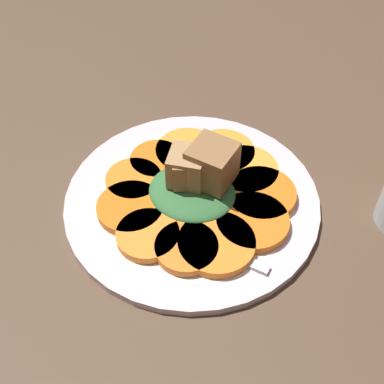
{
  "coord_description": "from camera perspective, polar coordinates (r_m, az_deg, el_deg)",
  "views": [
    {
      "loc": [
        16.33,
        -37.39,
        49.13
      ],
      "look_at": [
        0.0,
        0.0,
        4.1
      ],
      "focal_mm": 50.0,
      "sensor_mm": 36.0,
      "label": 1
    }
  ],
  "objects": [
    {
      "name": "carrot_slice_2",
      "position": [
        0.65,
        -3.79,
        3.38
      ],
      "size": [
        6.44,
        6.44,
        1.01
      ],
      "primitive_type": "cylinder",
      "color": "#D76115",
      "rests_on": "plate"
    },
    {
      "name": "table_slab",
      "position": [
        0.63,
        0.0,
        -1.89
      ],
      "size": [
        120.0,
        120.0,
        2.0
      ],
      "primitive_type": "cube",
      "color": "#4C3828",
      "rests_on": "ground"
    },
    {
      "name": "carrot_slice_1",
      "position": [
        0.66,
        -0.46,
        4.29
      ],
      "size": [
        7.94,
        7.94,
        1.01
      ],
      "primitive_type": "cylinder",
      "color": "orange",
      "rests_on": "plate"
    },
    {
      "name": "carrot_slice_3",
      "position": [
        0.63,
        -6.23,
        1.25
      ],
      "size": [
        6.63,
        6.63,
        1.01
      ],
      "primitive_type": "cylinder",
      "color": "orange",
      "rests_on": "plate"
    },
    {
      "name": "carrot_slice_10",
      "position": [
        0.64,
        5.71,
        2.28
      ],
      "size": [
        7.88,
        7.88,
        1.01
      ],
      "primitive_type": "cylinder",
      "color": "orange",
      "rests_on": "plate"
    },
    {
      "name": "carrot_slice_6",
      "position": [
        0.56,
        -0.6,
        -5.97
      ],
      "size": [
        6.77,
        6.77,
        1.01
      ],
      "primitive_type": "cylinder",
      "color": "orange",
      "rests_on": "plate"
    },
    {
      "name": "center_pile",
      "position": [
        0.6,
        0.46,
        1.5
      ],
      "size": [
        10.05,
        9.17,
        6.67
      ],
      "color": "#2D6033",
      "rests_on": "plate"
    },
    {
      "name": "carrot_slice_5",
      "position": [
        0.58,
        -4.73,
        -4.62
      ],
      "size": [
        6.88,
        6.88,
        1.01
      ],
      "primitive_type": "cylinder",
      "color": "orange",
      "rests_on": "plate"
    },
    {
      "name": "plate",
      "position": [
        0.62,
        0.0,
        -0.98
      ],
      "size": [
        29.39,
        29.39,
        1.05
      ],
      "color": "silver",
      "rests_on": "table_slab"
    },
    {
      "name": "carrot_slice_0",
      "position": [
        0.66,
        3.34,
        4.2
      ],
      "size": [
        7.76,
        7.76,
        1.01
      ],
      "primitive_type": "cylinder",
      "color": "orange",
      "rests_on": "plate"
    },
    {
      "name": "carrot_slice_4",
      "position": [
        0.6,
        -6.59,
        -1.69
      ],
      "size": [
        7.6,
        7.6,
        1.01
      ],
      "primitive_type": "cylinder",
      "color": "#D55F13",
      "rests_on": "plate"
    },
    {
      "name": "carrot_slice_8",
      "position": [
        0.59,
        6.47,
        -3.16
      ],
      "size": [
        8.07,
        8.07,
        1.01
      ],
      "primitive_type": "cylinder",
      "color": "orange",
      "rests_on": "plate"
    },
    {
      "name": "fork",
      "position": [
        0.58,
        -0.87,
        -4.66
      ],
      "size": [
        18.81,
        2.97,
        0.4
      ],
      "rotation": [
        0.0,
        0.0,
        -0.07
      ],
      "color": "silver",
      "rests_on": "plate"
    },
    {
      "name": "carrot_slice_9",
      "position": [
        0.62,
        7.32,
        -0.24
      ],
      "size": [
        8.18,
        8.18,
        1.01
      ],
      "primitive_type": "cylinder",
      "color": "orange",
      "rests_on": "plate"
    },
    {
      "name": "carrot_slice_7",
      "position": [
        0.57,
        2.63,
        -5.51
      ],
      "size": [
        8.32,
        8.32,
        1.01
      ],
      "primitive_type": "cylinder",
      "color": "orange",
      "rests_on": "plate"
    }
  ]
}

